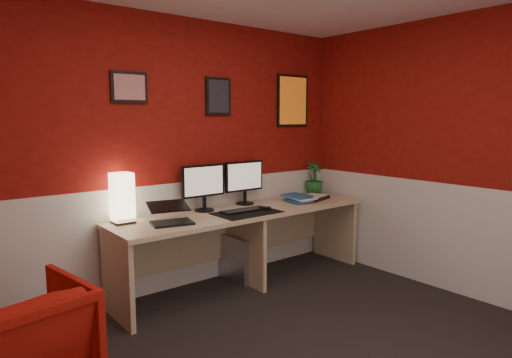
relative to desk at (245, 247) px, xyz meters
The scene contains 22 objects.
wall_back 1.14m from the desk, 151.30° to the left, with size 4.00×0.01×2.50m, color maroon.
wall_right 2.15m from the desk, 45.72° to the right, with size 0.01×3.50×2.50m, color maroon.
wainscot_back 0.73m from the desk, 151.65° to the left, with size 4.00×0.01×1.00m, color silver.
wainscot_right 1.96m from the desk, 45.83° to the right, with size 0.01×3.50×1.00m, color silver.
desk is the anchor object (origin of this frame).
shoji_lamp 1.27m from the desk, 169.53° to the left, with size 0.16×0.16×0.40m, color #FFE5B2.
laptop 0.94m from the desk, behind, with size 0.33×0.23×0.22m, color black.
monitor_left 0.76m from the desk, 148.36° to the left, with size 0.45×0.06×0.58m, color black.
monitor_right 0.71m from the desk, 53.39° to the left, with size 0.45×0.06×0.58m, color black.
desk_mat 0.39m from the desk, 121.41° to the right, with size 0.60×0.38×0.01m, color black.
keyboard 0.39m from the desk, 141.89° to the right, with size 0.42×0.14×0.02m, color black.
mouse 0.43m from the desk, 44.30° to the right, with size 0.06×0.10×0.03m, color black.
book_bottom 0.68m from the desk, ahead, with size 0.20×0.27×0.03m, color #215A97.
book_middle 0.71m from the desk, ahead, with size 0.24×0.32×0.02m, color silver.
book_top 0.70m from the desk, ahead, with size 0.21×0.28×0.03m, color #215A97.
zen_tray 0.97m from the desk, ahead, with size 0.35×0.25×0.03m, color black.
potted_plant 1.30m from the desk, 10.83° to the left, with size 0.20×0.20×0.37m, color #19591E.
pc_tower 0.20m from the desk, 83.80° to the left, with size 0.20×0.45×0.45m, color #99999E.
armchair 2.13m from the desk, 164.93° to the right, with size 0.69×0.71×0.64m, color #AA1B11.
art_left 1.80m from the desk, 161.16° to the left, with size 0.32×0.02×0.26m, color red.
art_center 1.47m from the desk, 102.42° to the left, with size 0.28×0.02×0.36m, color black.
art_right 1.71m from the desk, 19.97° to the left, with size 0.44×0.02×0.56m, color orange.
Camera 1 is at (-1.89, -1.91, 1.60)m, focal length 31.42 mm.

